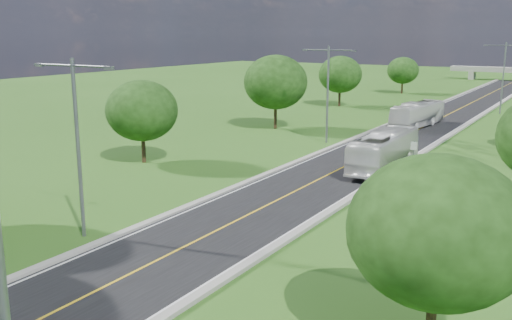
# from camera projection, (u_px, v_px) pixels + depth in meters

# --- Properties ---
(ground) EXTENTS (260.00, 260.00, 0.00)m
(ground) POSITION_uv_depth(u_px,v_px,m) (423.00, 128.00, 69.36)
(ground) COLOR #2D5919
(ground) RESTS_ON ground
(road) EXTENTS (8.00, 150.00, 0.06)m
(road) POSITION_uv_depth(u_px,v_px,m) (436.00, 121.00, 74.35)
(road) COLOR black
(road) RESTS_ON ground
(curb_left) EXTENTS (0.50, 150.00, 0.22)m
(curb_left) POSITION_uv_depth(u_px,v_px,m) (403.00, 118.00, 76.49)
(curb_left) COLOR gray
(curb_left) RESTS_ON ground
(curb_right) EXTENTS (0.50, 150.00, 0.22)m
(curb_right) POSITION_uv_depth(u_px,v_px,m) (470.00, 123.00, 72.17)
(curb_right) COLOR gray
(curb_right) RESTS_ON ground
(speed_limit_sign) EXTENTS (0.55, 0.09, 2.40)m
(speed_limit_sign) POSITION_uv_depth(u_px,v_px,m) (414.00, 150.00, 48.02)
(speed_limit_sign) COLOR slate
(speed_limit_sign) RESTS_ON ground
(streetlight_near_left) EXTENTS (5.90, 0.25, 10.00)m
(streetlight_near_left) POSITION_uv_depth(u_px,v_px,m) (77.00, 133.00, 31.12)
(streetlight_near_left) COLOR slate
(streetlight_near_left) RESTS_ON ground
(streetlight_mid_left) EXTENTS (5.90, 0.25, 10.00)m
(streetlight_mid_left) POSITION_uv_depth(u_px,v_px,m) (328.00, 86.00, 58.61)
(streetlight_mid_left) COLOR slate
(streetlight_mid_left) RESTS_ON ground
(streetlight_far_right) EXTENTS (5.90, 0.25, 10.00)m
(streetlight_far_right) POSITION_uv_depth(u_px,v_px,m) (504.00, 72.00, 80.00)
(streetlight_far_right) COLOR slate
(streetlight_far_right) RESTS_ON ground
(tree_lb) EXTENTS (6.30, 6.30, 7.33)m
(tree_lb) POSITION_uv_depth(u_px,v_px,m) (142.00, 111.00, 49.82)
(tree_lb) COLOR black
(tree_lb) RESTS_ON ground
(tree_lc) EXTENTS (7.56, 7.56, 8.79)m
(tree_lc) POSITION_uv_depth(u_px,v_px,m) (276.00, 82.00, 67.43)
(tree_lc) COLOR black
(tree_lc) RESTS_ON ground
(tree_ld) EXTENTS (6.72, 6.72, 7.82)m
(tree_ld) POSITION_uv_depth(u_px,v_px,m) (340.00, 74.00, 88.58)
(tree_ld) COLOR black
(tree_ld) RESTS_ON ground
(tree_le) EXTENTS (5.88, 5.88, 6.84)m
(tree_le) POSITION_uv_depth(u_px,v_px,m) (403.00, 70.00, 107.43)
(tree_le) COLOR black
(tree_le) RESTS_ON ground
(tree_ra) EXTENTS (6.30, 6.30, 7.33)m
(tree_ra) POSITION_uv_depth(u_px,v_px,m) (437.00, 231.00, 19.57)
(tree_ra) COLOR black
(tree_ra) RESTS_ON ground
(bus_outbound) EXTENTS (3.00, 11.65, 3.23)m
(bus_outbound) POSITION_uv_depth(u_px,v_px,m) (384.00, 150.00, 47.70)
(bus_outbound) COLOR silver
(bus_outbound) RESTS_ON road
(bus_inbound) EXTENTS (3.88, 11.04, 3.01)m
(bus_inbound) POSITION_uv_depth(u_px,v_px,m) (417.00, 114.00, 69.56)
(bus_inbound) COLOR silver
(bus_inbound) RESTS_ON road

